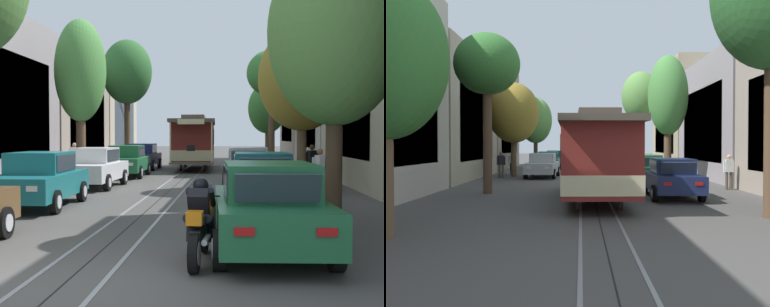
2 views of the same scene
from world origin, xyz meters
The scene contains 23 objects.
ground_plane centered at (0.00, 18.62, 0.00)m, with size 160.00×160.00×0.00m, color #4C4947.
trolley_track_rails centered at (0.00, 21.27, 0.00)m, with size 1.14×54.54×0.01m.
building_facade_left centered at (-9.34, 19.07, 3.94)m, with size 5.10×46.24×9.26m.
building_facade_right centered at (9.50, 20.60, 4.62)m, with size 5.62×46.24×10.62m.
parked_car_teal_second_left centered at (-3.20, 7.96, 0.80)m, with size 2.07×4.39×1.58m.
parked_car_white_mid_left centered at (-3.13, 13.76, 0.80)m, with size 2.08×4.40×1.58m.
parked_car_green_fourth_left centered at (-2.93, 19.28, 0.80)m, with size 2.05×4.38×1.58m.
parked_car_navy_fifth_left centered at (-3.13, 24.95, 0.80)m, with size 2.04×4.38×1.58m.
parked_car_green_near_right centered at (2.95, 2.47, 0.80)m, with size 2.13×4.42×1.58m.
parked_car_teal_second_right centered at (3.16, 8.15, 0.80)m, with size 2.02×4.37×1.58m.
parked_car_silver_mid_right centered at (3.02, 14.59, 0.80)m, with size 2.14×4.42×1.58m.
street_tree_kerb_left_second centered at (-4.62, 17.03, 4.98)m, with size 2.35×2.58×7.42m.
street_tree_kerb_left_mid centered at (-4.99, 29.70, 6.47)m, with size 3.50×3.28×8.77m.
street_tree_kerb_right_near centered at (4.53, 4.83, 4.26)m, with size 2.91×2.55×6.32m.
street_tree_kerb_right_second centered at (5.03, 13.86, 4.25)m, with size 3.41×3.69×6.29m.
street_tree_kerb_right_mid centered at (4.59, 23.63, 5.54)m, with size 2.86×2.80×6.97m.
street_tree_kerb_right_fourth centered at (4.93, 32.36, 4.07)m, with size 2.80×2.53×5.95m.
cable_car_trolley centered at (0.00, 26.11, 1.66)m, with size 2.83×9.18×3.28m.
motorcycle_with_rider centered at (1.80, 1.65, 0.65)m, with size 0.57×1.99×1.37m.
pedestrian_on_left_pavement centered at (5.63, 15.17, 0.95)m, with size 0.55×0.37×1.69m.
pedestrian_on_right_pavement centered at (-6.47, 22.09, 0.94)m, with size 0.55×0.23×1.67m.
pedestrian_crossing_far centered at (5.42, 12.02, 0.90)m, with size 0.55×0.41×1.60m.
fire_hydrant centered at (-4.64, 9.83, 0.42)m, with size 0.40×0.22×0.84m.
Camera 1 is at (2.31, -6.80, 2.05)m, focal length 49.27 mm.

